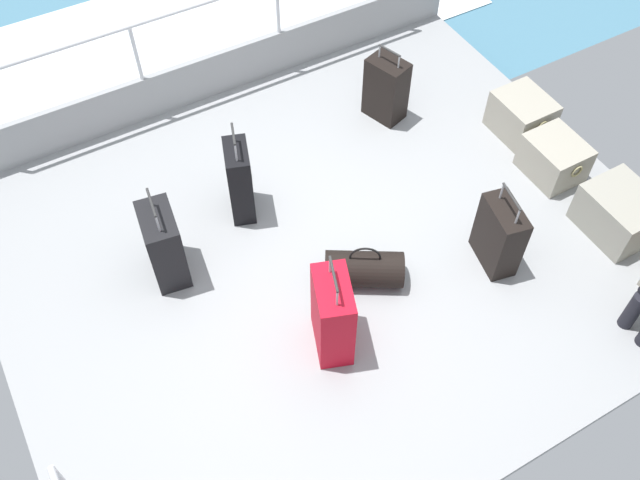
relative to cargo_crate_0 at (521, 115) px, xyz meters
The scene contains 14 objects.
ground_plane 2.23m from the cargo_crate_0, 82.23° to the right, with size 4.40×5.20×0.06m, color #939699.
gunwale_port 2.89m from the cargo_crate_0, 130.38° to the right, with size 0.06×5.20×0.45m, color #939699.
railing_port 2.95m from the cargo_crate_0, 130.38° to the right, with size 0.04×4.20×1.02m.
sea_wake 4.00m from the cargo_crate_0, 146.33° to the right, with size 12.00×12.00×0.01m.
cargo_crate_0 is the anchor object (origin of this frame).
cargo_crate_1 0.56m from the cargo_crate_0, ahead, with size 0.53×0.42×0.35m.
cargo_crate_2 1.30m from the cargo_crate_0, ahead, with size 0.62×0.48×0.39m.
suitcase_0 2.84m from the cargo_crate_0, 67.77° to the right, with size 0.50×0.38×0.88m.
suitcase_1 1.54m from the cargo_crate_0, 46.78° to the right, with size 0.45×0.30×0.77m.
suitcase_2 3.42m from the cargo_crate_0, 91.85° to the right, with size 0.46×0.31×0.84m.
suitcase_3 2.67m from the cargo_crate_0, 98.62° to the right, with size 0.40×0.30×0.89m.
suitcase_4 1.26m from the cargo_crate_0, 129.95° to the right, with size 0.42×0.34×0.75m.
duffel_bag 2.25m from the cargo_crate_0, 71.36° to the right, with size 0.55×0.66×0.41m.
paper_cup 1.40m from the cargo_crate_0, 152.86° to the right, with size 0.08×0.08×0.10m, color white.
Camera 1 is at (2.94, -1.75, 4.56)m, focal length 39.23 mm.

